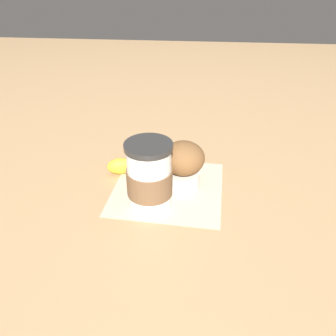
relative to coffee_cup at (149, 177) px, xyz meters
The scene contains 5 objects.
ground_plane 0.09m from the coffee_cup, 26.37° to the right, with size 3.00×3.00×0.00m, color tan.
paper_napkin 0.09m from the coffee_cup, 26.37° to the right, with size 0.22×0.22×0.00m, color beige.
coffee_cup is the anchor object (origin of this frame).
muffin 0.09m from the coffee_cup, 42.29° to the right, with size 0.08×0.08×0.10m.
banana 0.12m from the coffee_cup, 11.74° to the left, with size 0.07×0.18×0.04m.
Camera 1 is at (-0.55, -0.06, 0.40)m, focal length 35.00 mm.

